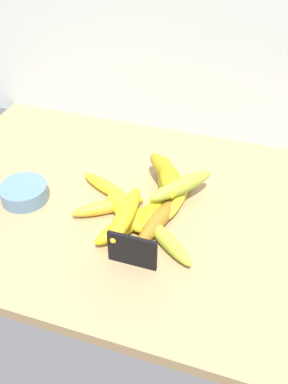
{
  "coord_description": "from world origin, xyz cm",
  "views": [
    {
      "loc": [
        30.94,
        -76.92,
        74.64
      ],
      "look_at": [
        5.8,
        -0.44,
        8.0
      ],
      "focal_mm": 39.83,
      "sensor_mm": 36.0,
      "label": 1
    }
  ],
  "objects_px": {
    "chalkboard_sign": "(132,252)",
    "fruit_bowl": "(24,192)",
    "banana_3": "(158,221)",
    "banana_9": "(168,177)",
    "banana_8": "(125,212)",
    "banana_10": "(166,170)",
    "banana_2": "(178,197)",
    "banana_7": "(158,202)",
    "banana_12": "(126,214)",
    "banana_1": "(106,187)",
    "banana_11": "(182,185)",
    "banana_4": "(128,224)",
    "banana_6": "(108,207)",
    "banana_5": "(167,241)",
    "banana_0": "(166,186)"
  },
  "relations": [
    {
      "from": "banana_1",
      "to": "banana_7",
      "type": "xyz_separation_m",
      "value": [
        0.15,
        -0.02,
        0.0
      ]
    },
    {
      "from": "banana_4",
      "to": "banana_6",
      "type": "relative_size",
      "value": 1.04
    },
    {
      "from": "banana_3",
      "to": "banana_9",
      "type": "distance_m",
      "value": 0.13
    },
    {
      "from": "chalkboard_sign",
      "to": "fruit_bowl",
      "type": "height_order",
      "value": "chalkboard_sign"
    },
    {
      "from": "banana_5",
      "to": "banana_8",
      "type": "bearing_deg",
      "value": 155.26
    },
    {
      "from": "chalkboard_sign",
      "to": "banana_6",
      "type": "distance_m",
      "value": 0.18
    },
    {
      "from": "banana_2",
      "to": "banana_9",
      "type": "height_order",
      "value": "banana_9"
    },
    {
      "from": "banana_1",
      "to": "banana_9",
      "type": "bearing_deg",
      "value": 15.37
    },
    {
      "from": "banana_4",
      "to": "banana_10",
      "type": "xyz_separation_m",
      "value": [
        0.04,
        0.18,
        0.04
      ]
    },
    {
      "from": "banana_4",
      "to": "banana_5",
      "type": "distance_m",
      "value": 0.1
    },
    {
      "from": "fruit_bowl",
      "to": "banana_5",
      "type": "distance_m",
      "value": 0.4
    },
    {
      "from": "fruit_bowl",
      "to": "banana_7",
      "type": "distance_m",
      "value": 0.34
    },
    {
      "from": "banana_0",
      "to": "banana_10",
      "type": "bearing_deg",
      "value": 113.53
    },
    {
      "from": "banana_10",
      "to": "banana_12",
      "type": "xyz_separation_m",
      "value": [
        -0.04,
        -0.19,
        0.0
      ]
    },
    {
      "from": "banana_2",
      "to": "banana_10",
      "type": "height_order",
      "value": "banana_10"
    },
    {
      "from": "banana_4",
      "to": "banana_6",
      "type": "height_order",
      "value": "banana_4"
    },
    {
      "from": "banana_8",
      "to": "banana_10",
      "type": "relative_size",
      "value": 1.0
    },
    {
      "from": "banana_8",
      "to": "banana_11",
      "type": "xyz_separation_m",
      "value": [
        0.12,
        0.1,
        0.04
      ]
    },
    {
      "from": "fruit_bowl",
      "to": "banana_9",
      "type": "xyz_separation_m",
      "value": [
        0.34,
        0.13,
        0.04
      ]
    },
    {
      "from": "banana_11",
      "to": "banana_12",
      "type": "distance_m",
      "value": 0.17
    },
    {
      "from": "banana_8",
      "to": "banana_10",
      "type": "bearing_deg",
      "value": 66.75
    },
    {
      "from": "banana_1",
      "to": "banana_11",
      "type": "distance_m",
      "value": 0.2
    },
    {
      "from": "banana_0",
      "to": "banana_8",
      "type": "relative_size",
      "value": 1.06
    },
    {
      "from": "banana_1",
      "to": "banana_2",
      "type": "distance_m",
      "value": 0.19
    },
    {
      "from": "banana_7",
      "to": "banana_11",
      "type": "bearing_deg",
      "value": 37.2
    },
    {
      "from": "chalkboard_sign",
      "to": "banana_5",
      "type": "height_order",
      "value": "chalkboard_sign"
    },
    {
      "from": "fruit_bowl",
      "to": "banana_4",
      "type": "bearing_deg",
      "value": -5.32
    },
    {
      "from": "chalkboard_sign",
      "to": "banana_12",
      "type": "xyz_separation_m",
      "value": [
        -0.04,
        0.08,
        0.03
      ]
    },
    {
      "from": "banana_3",
      "to": "banana_11",
      "type": "xyz_separation_m",
      "value": [
        0.03,
        0.1,
        0.04
      ]
    },
    {
      "from": "banana_5",
      "to": "banana_8",
      "type": "relative_size",
      "value": 1.1
    },
    {
      "from": "banana_8",
      "to": "banana_4",
      "type": "bearing_deg",
      "value": -59.76
    },
    {
      "from": "banana_0",
      "to": "banana_4",
      "type": "bearing_deg",
      "value": -105.2
    },
    {
      "from": "banana_3",
      "to": "banana_12",
      "type": "bearing_deg",
      "value": -144.43
    },
    {
      "from": "banana_0",
      "to": "banana_12",
      "type": "height_order",
      "value": "banana_12"
    },
    {
      "from": "banana_6",
      "to": "banana_12",
      "type": "xyz_separation_m",
      "value": [
        0.07,
        -0.06,
        0.05
      ]
    },
    {
      "from": "banana_2",
      "to": "banana_10",
      "type": "relative_size",
      "value": 1.17
    },
    {
      "from": "banana_12",
      "to": "banana_11",
      "type": "bearing_deg",
      "value": 57.53
    },
    {
      "from": "fruit_bowl",
      "to": "banana_1",
      "type": "distance_m",
      "value": 0.21
    },
    {
      "from": "chalkboard_sign",
      "to": "banana_2",
      "type": "distance_m",
      "value": 0.23
    },
    {
      "from": "banana_10",
      "to": "banana_8",
      "type": "bearing_deg",
      "value": -113.25
    },
    {
      "from": "banana_5",
      "to": "banana_7",
      "type": "xyz_separation_m",
      "value": [
        -0.06,
        0.12,
        0.0
      ]
    },
    {
      "from": "banana_5",
      "to": "banana_11",
      "type": "height_order",
      "value": "banana_11"
    },
    {
      "from": "banana_10",
      "to": "banana_2",
      "type": "bearing_deg",
      "value": -44.85
    },
    {
      "from": "banana_0",
      "to": "banana_3",
      "type": "height_order",
      "value": "banana_3"
    },
    {
      "from": "banana_2",
      "to": "banana_6",
      "type": "distance_m",
      "value": 0.18
    },
    {
      "from": "chalkboard_sign",
      "to": "banana_6",
      "type": "xyz_separation_m",
      "value": [
        -0.11,
        0.14,
        -0.02
      ]
    },
    {
      "from": "banana_8",
      "to": "banana_10",
      "type": "height_order",
      "value": "banana_10"
    },
    {
      "from": "banana_3",
      "to": "banana_4",
      "type": "xyz_separation_m",
      "value": [
        -0.06,
        -0.03,
        0.0
      ]
    },
    {
      "from": "banana_8",
      "to": "banana_9",
      "type": "height_order",
      "value": "banana_9"
    },
    {
      "from": "banana_7",
      "to": "banana_10",
      "type": "height_order",
      "value": "banana_10"
    }
  ]
}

